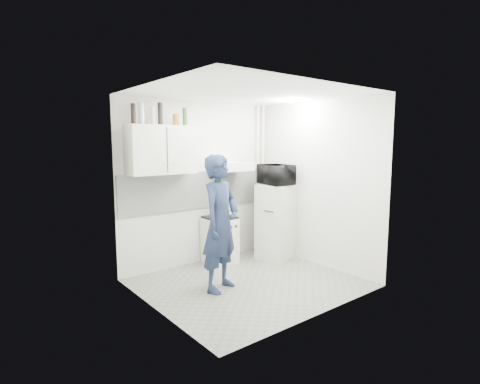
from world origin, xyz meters
TOP-DOWN VIEW (x-y plane):
  - floor at (0.00, 0.00)m, footprint 2.80×2.80m
  - ceiling at (0.00, 0.00)m, footprint 2.80×2.80m
  - wall_back at (0.00, 1.25)m, footprint 2.80×0.00m
  - wall_left at (-1.40, 0.00)m, footprint 0.00×2.60m
  - wall_right at (1.40, 0.00)m, footprint 0.00×2.60m
  - person at (-0.43, 0.07)m, footprint 0.77×0.66m
  - stove at (0.22, 1.00)m, footprint 0.46×0.46m
  - fridge at (1.10, 0.61)m, footprint 0.63×0.63m
  - stove_top at (0.22, 1.00)m, footprint 0.44×0.44m
  - saucepan at (0.16, 0.94)m, footprint 0.19×0.19m
  - microwave at (1.10, 0.61)m, footprint 0.66×0.50m
  - bottle_a at (-1.15, 1.07)m, footprint 0.07×0.07m
  - bottle_b at (-1.04, 1.07)m, footprint 0.08×0.08m
  - bottle_c at (-0.87, 1.07)m, footprint 0.06×0.06m
  - bottle_d at (-0.75, 1.07)m, footprint 0.07×0.07m
  - canister_b at (-0.51, 1.07)m, footprint 0.09×0.09m
  - bottle_e at (-0.36, 1.07)m, footprint 0.07×0.07m
  - upper_cabinet at (-0.75, 1.07)m, footprint 1.00×0.35m
  - range_hood at (0.45, 1.00)m, footprint 0.60×0.50m
  - backsplash at (0.00, 1.24)m, footprint 2.74×0.03m
  - pipe_a at (1.30, 1.17)m, footprint 0.05×0.05m
  - pipe_b at (1.18, 1.17)m, footprint 0.04×0.04m
  - ceiling_spot_fixture at (1.00, 0.20)m, footprint 0.10×0.10m

SIDE VIEW (x-z plane):
  - floor at x=0.00m, z-range 0.00..0.00m
  - stove at x=0.22m, z-range 0.00..0.74m
  - fridge at x=1.10m, z-range 0.00..1.26m
  - stove_top at x=0.22m, z-range 0.74..0.77m
  - saucepan at x=0.16m, z-range 0.77..0.87m
  - person at x=-0.43m, z-range 0.00..1.80m
  - backsplash at x=0.00m, z-range 0.90..1.50m
  - wall_left at x=-1.40m, z-range 0.00..2.60m
  - wall_right at x=1.40m, z-range 0.00..2.60m
  - pipe_a at x=1.30m, z-range 0.00..2.60m
  - pipe_b at x=1.18m, z-range 0.00..2.60m
  - wall_back at x=0.00m, z-range -0.10..2.70m
  - microwave at x=1.10m, z-range 1.26..1.59m
  - range_hood at x=0.45m, z-range 1.50..1.64m
  - upper_cabinet at x=-0.75m, z-range 1.50..2.20m
  - canister_b at x=-0.51m, z-range 2.20..2.37m
  - bottle_c at x=-0.87m, z-range 2.20..2.46m
  - bottle_e at x=-0.36m, z-range 2.20..2.47m
  - bottle_a at x=-1.15m, z-range 2.20..2.48m
  - bottle_b at x=-1.04m, z-range 2.20..2.50m
  - bottle_d at x=-0.75m, z-range 2.20..2.52m
  - ceiling_spot_fixture at x=1.00m, z-range 2.56..2.58m
  - ceiling at x=0.00m, z-range 2.60..2.60m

